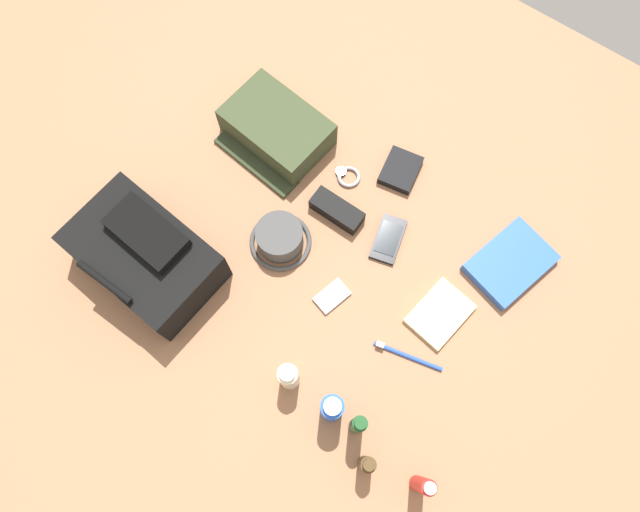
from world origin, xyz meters
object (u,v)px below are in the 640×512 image
Objects in this scene: lotion_bottle at (289,377)px; toothbrush at (404,355)px; backpack at (145,255)px; wallet at (401,170)px; paperback_novel at (510,263)px; wristwatch at (348,176)px; media_player at (332,296)px; cell_phone at (388,239)px; notepad at (440,314)px; deodorant_spray at (332,408)px; toiletry_pouch at (276,129)px; sunglasses_case at (337,210)px; sunscreen_spray at (423,485)px; cologne_bottle at (367,464)px; shampoo_bottle at (358,425)px; bucket_hat at (280,238)px.

lotion_bottle reaches higher than toothbrush.
backpack reaches higher than wallet.
paperback_novel is at bearing -104.87° from toothbrush.
media_player is at bearing 117.97° from wristwatch.
notepad is (-0.21, 0.09, 0.00)m from cell_phone.
deodorant_spray is 1.38× the size of wallet.
deodorant_spray is at bearing 176.99° from backpack.
toiletry_pouch is 0.74m from deodorant_spray.
sunglasses_case reaches higher than wallet.
paperback_novel is 1.55× the size of notepad.
media_player is at bearing 143.68° from toiletry_pouch.
deodorant_spray is 1.15× the size of lotion_bottle.
toothbrush is (-0.19, 0.22, 0.00)m from cell_phone.
backpack is 2.09× the size of sunscreen_spray.
cell_phone is (0.29, 0.12, -0.01)m from paperback_novel.
backpack is 0.45m from lotion_bottle.
lotion_bottle is at bearing 129.57° from toiletry_pouch.
cologne_bottle reaches higher than sunglasses_case.
toiletry_pouch is at bearing -94.59° from backpack.
toiletry_pouch reaches higher than sunglasses_case.
wristwatch is (-0.22, -0.01, -0.04)m from toiletry_pouch.
deodorant_spray is (-0.54, 0.50, 0.03)m from toiletry_pouch.
notepad reaches higher than cell_phone.
notepad is at bearing -65.50° from sunscreen_spray.
toiletry_pouch is at bearing -33.59° from sunscreen_spray.
media_player is (0.29, -0.28, -0.06)m from cologne_bottle.
toothbrush is 1.55× the size of wallet.
lotion_bottle is at bearing -11.69° from cologne_bottle.
toiletry_pouch is 2.03× the size of sunglasses_case.
sunglasses_case reaches higher than wristwatch.
backpack reaches higher than sunglasses_case.
sunscreen_spray is (-0.78, 0.52, 0.04)m from toiletry_pouch.
paperback_novel is (-0.73, -0.52, -0.06)m from backpack.
shampoo_bottle reaches higher than lotion_bottle.
paperback_novel reaches higher than notepad.
sunglasses_case reaches higher than paperback_novel.
paperback_novel is at bearing 160.15° from wallet.
cologne_bottle is at bearing 103.53° from toothbrush.
lotion_bottle is at bearing -2.80° from sunscreen_spray.
backpack reaches higher than wristwatch.
toiletry_pouch is at bearing 3.42° from wristwatch.
notepad is at bearing -97.22° from toothbrush.
cologne_bottle is 0.14m from deodorant_spray.
deodorant_spray reaches higher than media_player.
toiletry_pouch is at bearing -36.32° from media_player.
lotion_bottle is at bearing 110.34° from wristwatch.
cell_phone is 0.92× the size of notepad.
notepad is (0.04, -0.39, -0.05)m from cologne_bottle.
bucket_hat is at bearing 37.01° from cell_phone.
paperback_novel is at bearing -156.77° from cell_phone.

